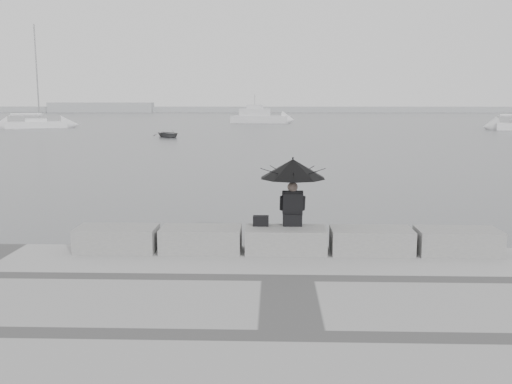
{
  "coord_description": "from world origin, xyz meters",
  "views": [
    {
      "loc": [
        -0.24,
        -11.54,
        3.52
      ],
      "look_at": [
        -0.7,
        3.0,
        1.17
      ],
      "focal_mm": 40.0,
      "sensor_mm": 36.0,
      "label": 1
    }
  ],
  "objects_px": {
    "dinghy": "(169,134)",
    "motor_cruiser": "(260,117)",
    "sailboat_left": "(36,124)",
    "seated_person": "(293,175)"
  },
  "relations": [
    {
      "from": "motor_cruiser",
      "to": "dinghy",
      "type": "bearing_deg",
      "value": -88.92
    },
    {
      "from": "dinghy",
      "to": "seated_person",
      "type": "bearing_deg",
      "value": -109.74
    },
    {
      "from": "sailboat_left",
      "to": "motor_cruiser",
      "type": "xyz_separation_m",
      "value": [
        28.09,
        17.53,
        0.36
      ]
    },
    {
      "from": "motor_cruiser",
      "to": "sailboat_left",
      "type": "bearing_deg",
      "value": -134.32
    },
    {
      "from": "seated_person",
      "to": "motor_cruiser",
      "type": "relative_size",
      "value": 0.15
    },
    {
      "from": "sailboat_left",
      "to": "dinghy",
      "type": "xyz_separation_m",
      "value": [
        20.21,
        -17.69,
        -0.23
      ]
    },
    {
      "from": "motor_cruiser",
      "to": "dinghy",
      "type": "relative_size",
      "value": 2.69
    },
    {
      "from": "sailboat_left",
      "to": "motor_cruiser",
      "type": "bearing_deg",
      "value": 6.38
    },
    {
      "from": "dinghy",
      "to": "motor_cruiser",
      "type": "bearing_deg",
      "value": 43.91
    },
    {
      "from": "sailboat_left",
      "to": "motor_cruiser",
      "type": "relative_size",
      "value": 1.38
    }
  ]
}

